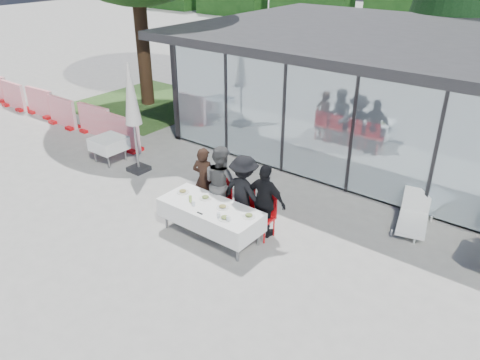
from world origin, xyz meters
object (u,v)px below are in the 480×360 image
object	(u,v)px
diner_chair_d	(265,213)
lounger	(414,215)
diner_chair_c	(244,205)
diner_b	(221,183)
diner_chair_a	(205,190)
plate_a	(183,191)
diner_d	(265,201)
diner_c	(244,193)
juice_bottle	(190,199)
folded_eyeglasses	(200,213)
construction_barriers	(39,104)
plate_b	(206,197)
spare_table_left	(109,144)
diner_chair_b	(221,196)
plate_d	(249,216)
diner_a	(204,180)
plate_c	(223,207)
market_umbrella	(132,102)
plate_extra	(225,218)
dining_table	(210,215)

from	to	relation	value
diner_chair_d	lounger	xyz separation A→B (m)	(2.40, 2.36, -0.28)
diner_chair_c	lounger	size ratio (longest dim) A/B	0.68
diner_b	diner_chair_a	bearing A→B (deg)	14.58
plate_a	lounger	bearing A→B (deg)	36.25
diner_d	lounger	distance (m)	3.42
diner_b	diner_chair_c	bearing A→B (deg)	-165.15
diner_c	juice_bottle	distance (m)	1.16
folded_eyeglasses	diner_chair_c	bearing A→B (deg)	76.05
diner_b	construction_barriers	xyz separation A→B (m)	(-9.82, 1.39, -0.44)
diner_chair_d	plate_a	world-z (taller)	diner_chair_d
diner_b	diner_d	size ratio (longest dim) A/B	1.06
plate_b	spare_table_left	size ratio (longest dim) A/B	0.31
diner_chair_b	diner_chair_c	distance (m)	0.64
plate_d	lounger	size ratio (longest dim) A/B	0.18
diner_a	diner_chair_c	distance (m)	1.18
diner_b	diner_c	xyz separation A→B (m)	(0.64, 0.00, -0.03)
diner_c	diner_chair_c	xyz separation A→B (m)	(-0.00, 0.00, -0.31)
diner_a	lounger	world-z (taller)	diner_a
plate_a	plate_c	xyz separation A→B (m)	(1.12, 0.02, 0.00)
diner_chair_a	spare_table_left	world-z (taller)	diner_chair_a
juice_bottle	market_umbrella	size ratio (longest dim) A/B	0.05
plate_c	spare_table_left	xyz separation A→B (m)	(-5.10, 1.05, -0.22)
folded_eyeglasses	plate_extra	bearing A→B (deg)	15.74
diner_d	dining_table	bearing A→B (deg)	38.43
diner_chair_c	plate_d	size ratio (longest dim) A/B	3.69
diner_chair_c	diner_d	bearing A→B (deg)	-0.13
diner_chair_c	lounger	distance (m)	3.80
plate_c	plate_b	bearing A→B (deg)	171.44
diner_a	market_umbrella	world-z (taller)	market_umbrella
diner_chair_c	diner_c	bearing A→B (deg)	-90.00
dining_table	plate_extra	world-z (taller)	plate_extra
plate_b	market_umbrella	xyz separation A→B (m)	(-3.44, 1.05, 1.21)
plate_b	plate_c	size ratio (longest dim) A/B	1.00
plate_d	plate_b	bearing A→B (deg)	178.53
diner_chair_c	diner_d	world-z (taller)	diner_d
diner_chair_b	spare_table_left	size ratio (longest dim) A/B	1.13
dining_table	diner_chair_d	xyz separation A→B (m)	(0.88, 0.75, -0.00)
diner_c	diner_d	xyz separation A→B (m)	(0.56, 0.00, -0.02)
diner_chair_b	plate_b	distance (m)	0.62
market_umbrella	lounger	distance (m)	7.46
diner_chair_a	market_umbrella	bearing A→B (deg)	170.61
dining_table	diner_chair_c	distance (m)	0.81
diner_chair_c	market_umbrella	distance (m)	4.32
diner_chair_a	diner_c	world-z (taller)	diner_c
diner_b	plate_a	xyz separation A→B (m)	(-0.54, -0.67, -0.11)
diner_b	plate_b	distance (m)	0.58
diner_chair_b	spare_table_left	distance (m)	4.53
dining_table	diner_chair_a	xyz separation A→B (m)	(-0.83, 0.75, -0.00)
diner_chair_b	diner_chair_d	xyz separation A→B (m)	(1.20, 0.00, 0.00)
plate_extra	market_umbrella	bearing A→B (deg)	161.47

